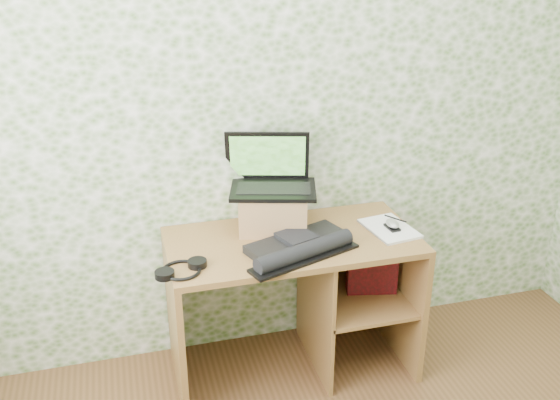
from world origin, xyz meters
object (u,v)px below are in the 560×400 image
object	(u,v)px
keyboard	(300,246)
laptop	(271,176)
riser	(273,210)
notepad	(389,229)
desk	(306,282)

from	to	relation	value
keyboard	laptop	bearing A→B (deg)	79.89
laptop	riser	bearing A→B (deg)	-74.24
laptop	keyboard	xyz separation A→B (m)	(0.05, -0.32, -0.23)
notepad	riser	bearing A→B (deg)	154.00
desk	laptop	xyz separation A→B (m)	(-0.14, 0.16, 0.53)
notepad	laptop	bearing A→B (deg)	149.92
riser	notepad	world-z (taller)	riser
desk	notepad	size ratio (longest dim) A/B	4.18
riser	laptop	bearing A→B (deg)	90.00
desk	riser	size ratio (longest dim) A/B	3.71
riser	laptop	distance (m)	0.17
desk	keyboard	bearing A→B (deg)	-117.03
riser	notepad	xyz separation A→B (m)	(0.55, -0.18, -0.09)
keyboard	notepad	size ratio (longest dim) A/B	1.93
desk	notepad	bearing A→B (deg)	-8.43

